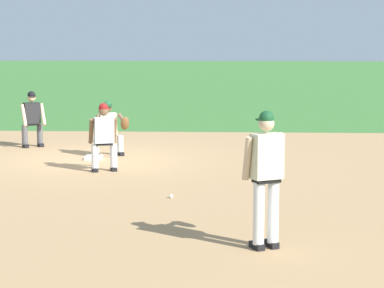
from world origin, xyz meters
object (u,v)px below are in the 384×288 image
(pitcher, at_px, (266,171))
(first_baseman, at_px, (109,126))
(umpire, at_px, (32,117))
(baserunner, at_px, (104,135))
(first_base_bag, at_px, (94,158))
(baseball, at_px, (171,196))

(pitcher, distance_m, first_baseman, 8.49)
(umpire, bearing_deg, baserunner, -144.83)
(first_baseman, xyz_separation_m, umpire, (1.44, 2.25, 0.06))
(pitcher, distance_m, baserunner, 6.54)
(first_base_bag, relative_size, pitcher, 0.20)
(first_base_bag, relative_size, baseball, 5.14)
(umpire, bearing_deg, pitcher, -148.75)
(first_baseman, distance_m, umpire, 2.68)
(first_baseman, distance_m, baserunner, 2.07)
(first_base_bag, height_order, first_baseman, first_baseman)
(first_base_bag, height_order, baserunner, baserunner)
(pitcher, bearing_deg, baserunner, 28.68)
(pitcher, height_order, first_baseman, pitcher)
(pitcher, bearing_deg, umpire, 31.25)
(first_base_bag, distance_m, baseball, 4.70)
(baserunner, bearing_deg, first_baseman, 5.89)
(first_base_bag, height_order, umpire, umpire)
(baseball, height_order, baserunner, baserunner)
(baseball, bearing_deg, first_base_bag, 27.11)
(baseball, height_order, pitcher, pitcher)
(baseball, relative_size, pitcher, 0.04)
(first_base_bag, xyz_separation_m, first_baseman, (0.50, -0.30, 0.69))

